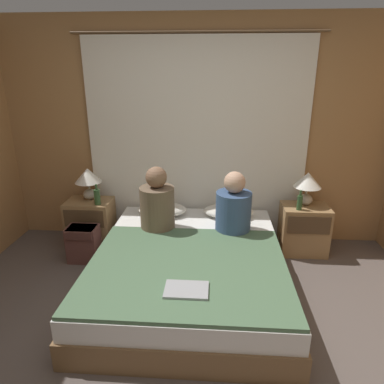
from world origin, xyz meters
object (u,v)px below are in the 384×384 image
pillow_left (162,209)px  beer_bottle_on_right_stand (300,202)px  nightstand_left (91,223)px  person_left_in_bed (157,204)px  laptop_on_bed (186,290)px  backpack_on_floor (83,242)px  beer_bottle_on_left_stand (97,197)px  lamp_right (307,183)px  lamp_left (88,178)px  pillow_right (228,211)px  bed (190,270)px  nightstand_right (304,229)px  person_right_in_bed (234,208)px

pillow_left → beer_bottle_on_right_stand: 1.49m
nightstand_left → person_left_in_bed: bearing=-23.0°
laptop_on_bed → backpack_on_floor: 1.62m
beer_bottle_on_left_stand → lamp_right: bearing=4.0°
backpack_on_floor → lamp_left: bearing=95.8°
pillow_right → beer_bottle_on_left_stand: bearing=-175.4°
person_left_in_bed → beer_bottle_on_right_stand: 1.49m
lamp_right → backpack_on_floor: lamp_right is taller
bed → pillow_left: size_ratio=3.72×
nightstand_right → person_right_in_bed: bearing=-155.8°
beer_bottle_on_left_stand → backpack_on_floor: beer_bottle_on_left_stand is taller
beer_bottle_on_left_stand → pillow_right: bearing=4.6°
pillow_left → backpack_on_floor: bearing=-154.4°
nightstand_right → pillow_left: nightstand_right is taller
lamp_right → person_left_in_bed: bearing=-164.9°
backpack_on_floor → pillow_left: bearing=25.6°
bed → pillow_right: (0.37, 0.80, 0.26)m
person_right_in_bed → backpack_on_floor: size_ratio=1.60×
person_left_in_bed → pillow_left: bearing=92.2°
nightstand_left → laptop_on_bed: bearing=-49.3°
bed → beer_bottle_on_left_stand: bearing=147.0°
nightstand_right → pillow_left: 1.59m
pillow_right → backpack_on_floor: pillow_right is taller
pillow_left → laptop_on_bed: 1.50m
laptop_on_bed → backpack_on_floor: size_ratio=0.82×
laptop_on_bed → beer_bottle_on_left_stand: bearing=129.2°
lamp_right → beer_bottle_on_left_stand: lamp_right is taller
nightstand_left → person_left_in_bed: person_left_in_bed is taller
nightstand_left → pillow_left: bearing=1.2°
backpack_on_floor → laptop_on_bed: bearing=-42.0°
laptop_on_bed → person_right_in_bed: bearing=70.7°
bed → laptop_on_bed: 0.69m
nightstand_right → beer_bottle_on_left_stand: size_ratio=2.37×
person_right_in_bed → backpack_on_floor: 1.62m
nightstand_left → pillow_left: nightstand_left is taller
nightstand_right → backpack_on_floor: bearing=-171.3°
lamp_left → beer_bottle_on_left_stand: lamp_left is taller
person_right_in_bed → laptop_on_bed: (-0.38, -1.07, -0.21)m
person_left_in_bed → person_right_in_bed: bearing=0.0°
person_left_in_bed → person_right_in_bed: person_left_in_bed is taller
lamp_right → pillow_right: size_ratio=0.66×
lamp_left → pillow_left: size_ratio=0.66×
bed → lamp_right: lamp_right is taller
bed → backpack_on_floor: 1.24m
nightstand_right → lamp_right: (0.00, 0.06, 0.52)m
beer_bottle_on_left_stand → person_left_in_bed: bearing=-20.5°
lamp_left → laptop_on_bed: lamp_left is taller
pillow_right → lamp_left: bearing=178.5°
bed → pillow_left: 0.92m
nightstand_right → beer_bottle_on_right_stand: size_ratio=2.52×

